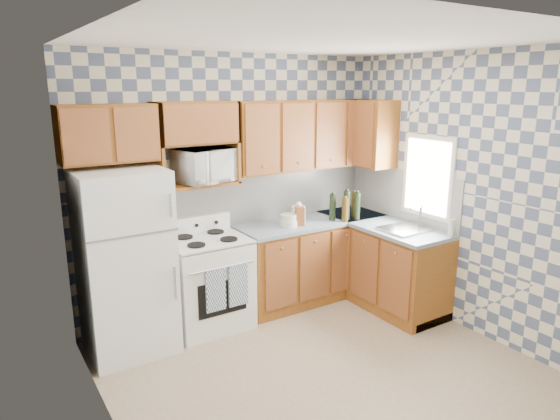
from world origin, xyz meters
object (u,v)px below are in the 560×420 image
at_px(refrigerator, 125,262).
at_px(microwave, 207,165).
at_px(stove_body, 208,283).
at_px(electric_kettle, 299,215).

bearing_deg(refrigerator, microwave, 11.42).
xyz_separation_m(stove_body, microwave, (0.11, 0.16, 1.17)).
distance_m(stove_body, microwave, 1.18).
height_order(refrigerator, electric_kettle, refrigerator).
relative_size(stove_body, microwave, 1.51).
bearing_deg(electric_kettle, microwave, 169.06).
bearing_deg(electric_kettle, stove_body, 178.55).
xyz_separation_m(refrigerator, stove_body, (0.80, 0.03, -0.39)).
bearing_deg(microwave, refrigerator, 176.06).
bearing_deg(microwave, electric_kettle, -26.30).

